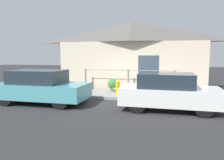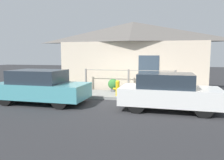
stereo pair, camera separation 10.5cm
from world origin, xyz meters
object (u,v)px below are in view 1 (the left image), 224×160
(car_left, at_px, (41,87))
(fire_hydrant, at_px, (118,88))
(car_right, at_px, (169,92))
(potted_plant_near_hydrant, at_px, (113,84))
(potted_plant_by_fence, at_px, (67,85))

(car_left, distance_m, fire_hydrant, 3.48)
(car_right, height_order, potted_plant_near_hydrant, car_right)
(potted_plant_near_hydrant, bearing_deg, car_left, -131.67)
(fire_hydrant, bearing_deg, car_right, -36.75)
(car_left, height_order, car_right, car_left)
(car_right, distance_m, fire_hydrant, 2.86)
(car_right, relative_size, fire_hydrant, 4.92)
(car_right, relative_size, potted_plant_near_hydrant, 5.47)
(car_left, height_order, fire_hydrant, car_left)
(potted_plant_by_fence, bearing_deg, car_left, -90.83)
(fire_hydrant, xyz_separation_m, potted_plant_by_fence, (-2.98, 0.94, -0.08))
(car_left, relative_size, car_right, 1.07)
(car_right, distance_m, potted_plant_near_hydrant, 3.98)
(car_left, bearing_deg, car_right, 0.89)
(fire_hydrant, bearing_deg, potted_plant_by_fence, 162.55)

